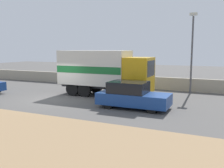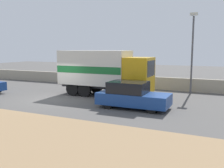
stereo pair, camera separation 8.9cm
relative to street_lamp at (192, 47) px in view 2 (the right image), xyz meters
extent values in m
plane|color=#514F4C|center=(-8.37, -6.46, -3.65)|extent=(80.00, 80.00, 0.00)
cube|color=#A39984|center=(-8.37, 0.95, -3.11)|extent=(60.00, 0.35, 1.08)
cylinder|color=#4C4C51|center=(0.00, 0.00, -0.66)|extent=(0.14, 0.14, 5.98)
cube|color=beige|center=(0.00, 0.00, 2.48)|extent=(0.56, 0.28, 0.20)
cube|color=gold|center=(-3.05, -3.78, -1.96)|extent=(1.74, 2.16, 2.46)
cube|color=black|center=(-2.20, -3.78, -1.47)|extent=(0.06, 1.84, 1.08)
cube|color=#2D2D33|center=(-6.53, -3.78, -2.91)|extent=(5.21, 1.30, 0.25)
cube|color=silver|center=(-6.53, -3.78, -1.53)|extent=(5.21, 2.36, 2.52)
cube|color=#19662D|center=(-6.53, -3.78, -1.64)|extent=(5.19, 2.38, 0.50)
cylinder|color=black|center=(-3.05, -2.87, -3.14)|extent=(1.02, 0.28, 1.02)
cylinder|color=black|center=(-3.05, -4.69, -3.14)|extent=(1.02, 0.28, 1.02)
cylinder|color=black|center=(-7.96, -2.87, -3.14)|extent=(1.02, 0.28, 1.02)
cylinder|color=black|center=(-7.96, -4.69, -3.14)|extent=(1.02, 0.28, 1.02)
cylinder|color=black|center=(-6.92, -2.87, -3.14)|extent=(1.02, 0.28, 1.02)
cylinder|color=black|center=(-6.92, -4.69, -3.14)|extent=(1.02, 0.28, 1.02)
cube|color=navy|center=(-2.44, -6.54, -3.09)|extent=(4.26, 1.85, 0.70)
cube|color=black|center=(-2.78, -6.54, -2.41)|extent=(2.21, 1.70, 0.66)
cylinder|color=black|center=(-1.12, -5.74, -3.37)|extent=(0.57, 0.20, 0.57)
cylinder|color=black|center=(-1.12, -7.35, -3.37)|extent=(0.57, 0.20, 0.57)
cylinder|color=black|center=(-3.76, -5.74, -3.37)|extent=(0.57, 0.20, 0.57)
cylinder|color=black|center=(-3.76, -7.35, -3.37)|extent=(0.57, 0.20, 0.57)
camera|label=1|loc=(2.38, -20.34, -0.14)|focal=40.00mm
camera|label=2|loc=(2.46, -20.30, -0.14)|focal=40.00mm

